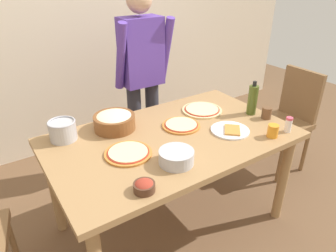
% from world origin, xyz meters
% --- Properties ---
extents(ground, '(8.00, 8.00, 0.00)m').
position_xyz_m(ground, '(0.00, 0.00, 0.00)').
color(ground, brown).
extents(wall_back, '(5.60, 0.10, 2.60)m').
position_xyz_m(wall_back, '(0.00, 1.60, 1.30)').
color(wall_back, beige).
rests_on(wall_back, ground).
extents(dining_table, '(1.60, 0.96, 0.76)m').
position_xyz_m(dining_table, '(0.00, 0.00, 0.67)').
color(dining_table, '#A37A4C').
rests_on(dining_table, ground).
extents(person_cook, '(0.49, 0.25, 1.62)m').
position_xyz_m(person_cook, '(0.21, 0.76, 0.94)').
color(person_cook, '#2D2D38').
rests_on(person_cook, ground).
extents(chair_wooden_right, '(0.41, 0.41, 0.95)m').
position_xyz_m(chair_wooden_right, '(1.32, 0.04, 0.54)').
color(chair_wooden_right, brown).
rests_on(chair_wooden_right, ground).
extents(pizza_raw_on_board, '(0.30, 0.30, 0.02)m').
position_xyz_m(pizza_raw_on_board, '(0.41, 0.19, 0.77)').
color(pizza_raw_on_board, beige).
rests_on(pizza_raw_on_board, dining_table).
extents(pizza_cooked_on_tray, '(0.28, 0.28, 0.02)m').
position_xyz_m(pizza_cooked_on_tray, '(-0.34, -0.04, 0.77)').
color(pizza_cooked_on_tray, '#C67A33').
rests_on(pizza_cooked_on_tray, dining_table).
extents(pizza_second_cooked, '(0.26, 0.26, 0.02)m').
position_xyz_m(pizza_second_cooked, '(0.13, 0.08, 0.77)').
color(pizza_second_cooked, '#C67A33').
rests_on(pizza_second_cooked, dining_table).
extents(plate_with_slice, '(0.26, 0.26, 0.02)m').
position_xyz_m(plate_with_slice, '(0.36, -0.17, 0.77)').
color(plate_with_slice, white).
rests_on(plate_with_slice, dining_table).
extents(popcorn_bowl, '(0.28, 0.28, 0.11)m').
position_xyz_m(popcorn_bowl, '(-0.27, 0.30, 0.82)').
color(popcorn_bowl, brown).
rests_on(popcorn_bowl, dining_table).
extents(mixing_bowl_steel, '(0.20, 0.20, 0.08)m').
position_xyz_m(mixing_bowl_steel, '(-0.16, -0.27, 0.80)').
color(mixing_bowl_steel, '#B7B7BC').
rests_on(mixing_bowl_steel, dining_table).
extents(small_sauce_bowl, '(0.11, 0.11, 0.06)m').
position_xyz_m(small_sauce_bowl, '(-0.43, -0.38, 0.79)').
color(small_sauce_bowl, '#4C2D1E').
rests_on(small_sauce_bowl, dining_table).
extents(olive_oil_bottle, '(0.07, 0.07, 0.26)m').
position_xyz_m(olive_oil_bottle, '(0.68, -0.05, 0.87)').
color(olive_oil_bottle, '#47561E').
rests_on(olive_oil_bottle, dining_table).
extents(steel_pot, '(0.17, 0.17, 0.13)m').
position_xyz_m(steel_pot, '(-0.61, 0.35, 0.83)').
color(steel_pot, '#B7B7BC').
rests_on(steel_pot, dining_table).
extents(cup_orange, '(0.07, 0.07, 0.08)m').
position_xyz_m(cup_orange, '(0.54, -0.37, 0.80)').
color(cup_orange, orange).
rests_on(cup_orange, dining_table).
extents(cup_small_brown, '(0.07, 0.07, 0.08)m').
position_xyz_m(cup_small_brown, '(0.72, -0.16, 0.80)').
color(cup_small_brown, brown).
rests_on(cup_small_brown, dining_table).
extents(salt_shaker, '(0.04, 0.04, 0.11)m').
position_xyz_m(salt_shaker, '(0.68, -0.38, 0.81)').
color(salt_shaker, white).
rests_on(salt_shaker, dining_table).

